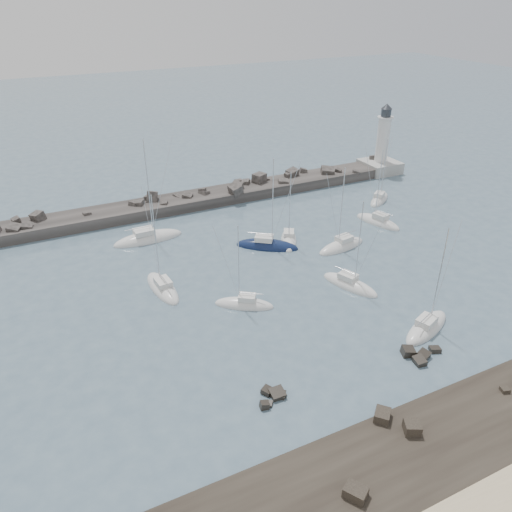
{
  "coord_description": "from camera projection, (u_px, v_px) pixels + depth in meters",
  "views": [
    {
      "loc": [
        -19.87,
        -40.32,
        34.1
      ],
      "look_at": [
        5.72,
        12.0,
        2.5
      ],
      "focal_mm": 35.0,
      "sensor_mm": 36.0,
      "label": 1
    }
  ],
  "objects": [
    {
      "name": "sailboat_12",
      "position": [
        379.0,
        200.0,
        89.89
      ],
      "size": [
        7.47,
        6.24,
        12.08
      ],
      "color": "silver",
      "rests_on": "ground"
    },
    {
      "name": "sailboat_9",
      "position": [
        342.0,
        247.0,
        73.74
      ],
      "size": [
        8.77,
        3.95,
        13.51
      ],
      "color": "silver",
      "rests_on": "ground"
    },
    {
      "name": "rock_shelf",
      "position": [
        382.0,
        489.0,
        38.36
      ],
      "size": [
        140.0,
        12.51,
        2.01
      ],
      "color": "black",
      "rests_on": "ground"
    },
    {
      "name": "sailboat_3",
      "position": [
        163.0,
        288.0,
        63.6
      ],
      "size": [
        3.36,
        8.85,
        13.69
      ],
      "color": "silver",
      "rests_on": "ground"
    },
    {
      "name": "sailboat_10",
      "position": [
        378.0,
        222.0,
        81.32
      ],
      "size": [
        4.8,
        8.57,
        13.18
      ],
      "color": "silver",
      "rests_on": "ground"
    },
    {
      "name": "ground",
      "position": [
        257.0,
        332.0,
        55.77
      ],
      "size": [
        400.0,
        400.0,
        0.0
      ],
      "primitive_type": "plane",
      "color": "#486071",
      "rests_on": "ground"
    },
    {
      "name": "sailboat_13",
      "position": [
        350.0,
        285.0,
        64.27
      ],
      "size": [
        5.24,
        8.48,
        12.96
      ],
      "color": "silver",
      "rests_on": "ground"
    },
    {
      "name": "sailboat_5",
      "position": [
        244.0,
        305.0,
        60.33
      ],
      "size": [
        7.25,
        5.9,
        11.58
      ],
      "color": "silver",
      "rests_on": "ground"
    },
    {
      "name": "rock_cluster_near",
      "position": [
        274.0,
        396.0,
        46.91
      ],
      "size": [
        3.18,
        2.69,
        1.38
      ],
      "color": "black",
      "rests_on": "ground"
    },
    {
      "name": "sailboat_4",
      "position": [
        148.0,
        239.0,
        75.94
      ],
      "size": [
        10.71,
        3.5,
        16.77
      ],
      "color": "silver",
      "rests_on": "ground"
    },
    {
      "name": "breakwater",
      "position": [
        116.0,
        217.0,
        82.75
      ],
      "size": [
        115.0,
        7.35,
        5.3
      ],
      "color": "#312E2C",
      "rests_on": "ground"
    },
    {
      "name": "sailboat_6",
      "position": [
        289.0,
        240.0,
        75.66
      ],
      "size": [
        5.81,
        7.79,
        12.09
      ],
      "color": "silver",
      "rests_on": "ground"
    },
    {
      "name": "sailboat_8",
      "position": [
        267.0,
        246.0,
        73.9
      ],
      "size": [
        9.18,
        7.77,
        14.7
      ],
      "color": "#0E1B3E",
      "rests_on": "ground"
    },
    {
      "name": "rock_cluster_far",
      "position": [
        418.0,
        356.0,
        51.88
      ],
      "size": [
        4.54,
        3.23,
        1.61
      ],
      "color": "black",
      "rests_on": "ground"
    },
    {
      "name": "lighthouse",
      "position": [
        381.0,
        157.0,
        102.45
      ],
      "size": [
        7.0,
        7.0,
        14.6
      ],
      "color": "#9C9C97",
      "rests_on": "ground"
    },
    {
      "name": "sailboat_7",
      "position": [
        426.0,
        328.0,
        56.21
      ],
      "size": [
        8.78,
        5.49,
        13.39
      ],
      "color": "silver",
      "rests_on": "ground"
    }
  ]
}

